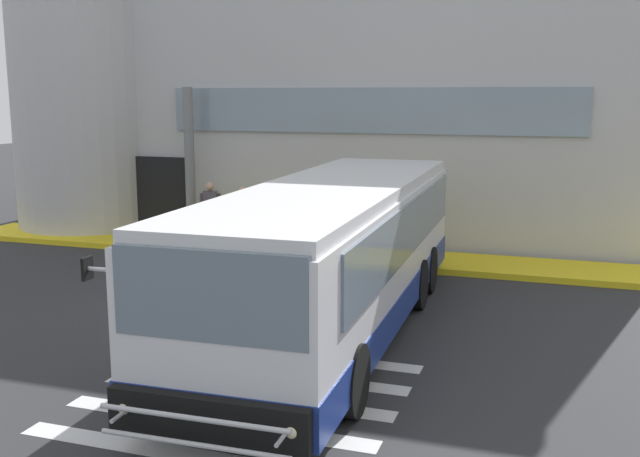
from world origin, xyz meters
The scene contains 8 objects.
ground_plane centered at (0.00, 0.00, -0.01)m, with size 80.00×90.00×0.02m, color #2B2B2D.
bay_paint_stripes centered at (2.00, -4.20, 0.00)m, with size 4.40×3.96×0.01m.
terminal_building centered at (-0.67, 11.54, 4.17)m, with size 19.11×13.80×8.36m.
boarding_curb centered at (0.00, 4.80, 0.07)m, with size 21.31×2.00×0.15m, color yellow.
entry_support_column centered at (-3.98, 5.40, 2.29)m, with size 0.28×0.28×4.28m, color slate.
bus_main_foreground centered at (2.35, -1.08, 1.33)m, with size 3.02×10.80×2.70m.
passenger_near_column centered at (-3.19, 5.07, 1.11)m, with size 0.57×0.45×1.68m.
passenger_by_doorway centered at (-1.94, 4.48, 1.08)m, with size 0.40×0.50×1.68m.
Camera 1 is at (6.16, -13.20, 4.23)m, focal length 41.34 mm.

